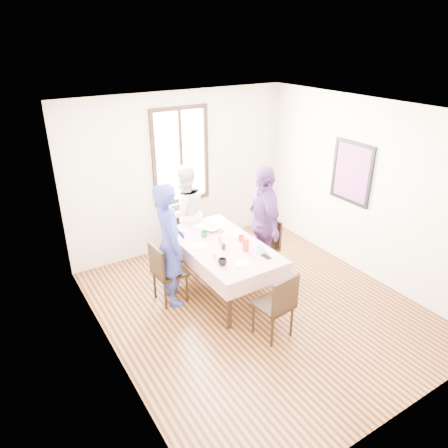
# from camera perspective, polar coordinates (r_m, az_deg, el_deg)

# --- Properties ---
(ground) EXTENTS (4.50, 4.50, 0.00)m
(ground) POSITION_cam_1_polar(r_m,az_deg,el_deg) (6.02, 4.46, -11.11)
(ground) COLOR black
(ground) RESTS_ON ground
(back_wall) EXTENTS (4.00, 0.00, 4.00)m
(back_wall) POSITION_cam_1_polar(r_m,az_deg,el_deg) (7.14, -5.95, 6.98)
(back_wall) COLOR beige
(back_wall) RESTS_ON ground
(right_wall) EXTENTS (0.00, 4.50, 4.50)m
(right_wall) POSITION_cam_1_polar(r_m,az_deg,el_deg) (6.66, 18.92, 4.40)
(right_wall) COLOR beige
(right_wall) RESTS_ON ground
(window_frame) EXTENTS (1.02, 0.06, 1.62)m
(window_frame) POSITION_cam_1_polar(r_m,az_deg,el_deg) (7.04, -5.98, 9.26)
(window_frame) COLOR black
(window_frame) RESTS_ON back_wall
(window_pane) EXTENTS (0.90, 0.02, 1.50)m
(window_pane) POSITION_cam_1_polar(r_m,az_deg,el_deg) (7.05, -6.02, 9.27)
(window_pane) COLOR white
(window_pane) RESTS_ON back_wall
(art_poster) EXTENTS (0.04, 0.76, 0.96)m
(art_poster) POSITION_cam_1_polar(r_m,az_deg,el_deg) (6.77, 17.12, 6.75)
(art_poster) COLOR red
(art_poster) RESTS_ON right_wall
(dining_table) EXTENTS (0.92, 1.75, 0.75)m
(dining_table) POSITION_cam_1_polar(r_m,az_deg,el_deg) (6.16, -0.25, -5.96)
(dining_table) COLOR black
(dining_table) RESTS_ON ground
(tablecloth) EXTENTS (1.04, 1.87, 0.01)m
(tablecloth) POSITION_cam_1_polar(r_m,az_deg,el_deg) (5.97, -0.25, -2.82)
(tablecloth) COLOR #59010C
(tablecloth) RESTS_ON dining_table
(chair_left) EXTENTS (0.44, 0.44, 0.91)m
(chair_left) POSITION_cam_1_polar(r_m,az_deg,el_deg) (5.94, -7.43, -6.57)
(chair_left) COLOR black
(chair_left) RESTS_ON ground
(chair_right) EXTENTS (0.44, 0.44, 0.91)m
(chair_right) POSITION_cam_1_polar(r_m,az_deg,el_deg) (6.54, 5.22, -3.29)
(chair_right) COLOR black
(chair_right) RESTS_ON ground
(chair_far) EXTENTS (0.43, 0.43, 0.91)m
(chair_far) POSITION_cam_1_polar(r_m,az_deg,el_deg) (7.05, -5.42, -1.11)
(chair_far) COLOR black
(chair_far) RESTS_ON ground
(chair_near) EXTENTS (0.47, 0.47, 0.91)m
(chair_near) POSITION_cam_1_polar(r_m,az_deg,el_deg) (5.30, 6.77, -10.86)
(chair_near) COLOR black
(chair_near) RESTS_ON ground
(person_left) EXTENTS (0.53, 0.71, 1.78)m
(person_left) POSITION_cam_1_polar(r_m,az_deg,el_deg) (5.73, -7.49, -2.82)
(person_left) COLOR navy
(person_left) RESTS_ON ground
(person_far) EXTENTS (0.82, 0.65, 1.63)m
(person_far) POSITION_cam_1_polar(r_m,az_deg,el_deg) (6.88, -5.46, 1.52)
(person_far) COLOR white
(person_far) RESTS_ON ground
(person_right) EXTENTS (0.71, 1.13, 1.79)m
(person_right) POSITION_cam_1_polar(r_m,az_deg,el_deg) (6.33, 5.22, 0.15)
(person_right) COLOR #542F6A
(person_right) RESTS_ON ground
(mug_black) EXTENTS (0.13, 0.13, 0.09)m
(mug_black) POSITION_cam_1_polar(r_m,az_deg,el_deg) (5.43, -0.22, -5.22)
(mug_black) COLOR black
(mug_black) RESTS_ON tablecloth
(mug_flag) EXTENTS (0.14, 0.14, 0.09)m
(mug_flag) POSITION_cam_1_polar(r_m,az_deg,el_deg) (6.02, 2.39, -2.02)
(mug_flag) COLOR red
(mug_flag) RESTS_ON tablecloth
(mug_green) EXTENTS (0.15, 0.15, 0.08)m
(mug_green) POSITION_cam_1_polar(r_m,az_deg,el_deg) (6.17, -2.71, -1.37)
(mug_green) COLOR #0C7226
(mug_green) RESTS_ON tablecloth
(serving_bowl) EXTENTS (0.23, 0.23, 0.05)m
(serving_bowl) POSITION_cam_1_polar(r_m,az_deg,el_deg) (6.36, -1.63, -0.69)
(serving_bowl) COLOR white
(serving_bowl) RESTS_ON tablecloth
(juice_carton) EXTENTS (0.06, 0.06, 0.19)m
(juice_carton) POSITION_cam_1_polar(r_m,az_deg,el_deg) (5.74, 3.02, -2.89)
(juice_carton) COLOR red
(juice_carton) RESTS_ON tablecloth
(butter_tub) EXTENTS (0.14, 0.14, 0.07)m
(butter_tub) POSITION_cam_1_polar(r_m,az_deg,el_deg) (5.75, 5.01, -3.62)
(butter_tub) COLOR white
(butter_tub) RESTS_ON tablecloth
(jam_jar) EXTENTS (0.06, 0.06, 0.08)m
(jam_jar) POSITION_cam_1_polar(r_m,az_deg,el_deg) (5.81, -0.04, -3.15)
(jam_jar) COLOR black
(jam_jar) RESTS_ON tablecloth
(drinking_glass) EXTENTS (0.06, 0.06, 0.09)m
(drinking_glass) POSITION_cam_1_polar(r_m,az_deg,el_deg) (5.61, -1.32, -4.25)
(drinking_glass) COLOR silver
(drinking_glass) RESTS_ON tablecloth
(smartphone) EXTENTS (0.08, 0.16, 0.01)m
(smartphone) POSITION_cam_1_polar(r_m,az_deg,el_deg) (5.67, 5.80, -4.46)
(smartphone) COLOR black
(smartphone) RESTS_ON tablecloth
(flower_vase) EXTENTS (0.07, 0.07, 0.13)m
(flower_vase) POSITION_cam_1_polar(r_m,az_deg,el_deg) (5.98, -0.53, -2.00)
(flower_vase) COLOR silver
(flower_vase) RESTS_ON tablecloth
(plate_left) EXTENTS (0.20, 0.20, 0.01)m
(plate_left) POSITION_cam_1_polar(r_m,az_deg,el_deg) (5.92, -3.50, -3.00)
(plate_left) COLOR white
(plate_left) RESTS_ON tablecloth
(plate_right) EXTENTS (0.20, 0.20, 0.01)m
(plate_right) POSITION_cam_1_polar(r_m,az_deg,el_deg) (6.20, 1.76, -1.59)
(plate_right) COLOR white
(plate_right) RESTS_ON tablecloth
(plate_far) EXTENTS (0.20, 0.20, 0.01)m
(plate_far) POSITION_cam_1_polar(r_m,az_deg,el_deg) (6.50, -3.64, -0.34)
(plate_far) COLOR white
(plate_far) RESTS_ON tablecloth
(plate_near) EXTENTS (0.20, 0.20, 0.01)m
(plate_near) POSITION_cam_1_polar(r_m,az_deg,el_deg) (5.48, 2.38, -5.42)
(plate_near) COLOR white
(plate_near) RESTS_ON tablecloth
(butter_lid) EXTENTS (0.12, 0.12, 0.01)m
(butter_lid) POSITION_cam_1_polar(r_m,az_deg,el_deg) (5.73, 5.02, -3.27)
(butter_lid) COLOR blue
(butter_lid) RESTS_ON butter_tub
(flower_bunch) EXTENTS (0.09, 0.09, 0.10)m
(flower_bunch) POSITION_cam_1_polar(r_m,az_deg,el_deg) (5.93, -0.53, -1.00)
(flower_bunch) COLOR yellow
(flower_bunch) RESTS_ON flower_vase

